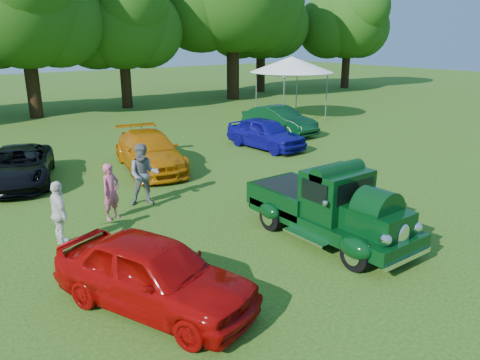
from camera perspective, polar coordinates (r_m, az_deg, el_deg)
ground at (r=11.57m, az=4.71°, el=-7.79°), size 120.00×120.00×0.00m
hero_pickup at (r=11.80m, az=10.77°, el=-3.40°), size 2.16×4.63×1.81m
red_convertible at (r=8.91m, az=-10.42°, el=-11.14°), size 3.06×4.37×1.38m
back_car_black at (r=17.62m, az=-25.40°, el=1.56°), size 3.40×4.91×1.25m
back_car_orange at (r=17.95m, az=-10.96°, el=3.46°), size 3.00×5.14×1.40m
back_car_blue at (r=21.05m, az=3.14°, el=5.72°), size 1.86×4.09×1.36m
back_car_green at (r=24.25m, az=4.79°, el=7.26°), size 1.77×4.33×1.40m
spectator_pink at (r=13.27m, az=-15.45°, el=-1.38°), size 0.68×0.57×1.57m
spectator_grey at (r=14.12m, az=-11.64°, el=0.65°), size 1.12×1.02×1.87m
spectator_white at (r=11.96m, az=-21.16°, el=-3.87°), size 0.40×0.95×1.63m
canopy_tent at (r=28.52m, az=6.31°, el=13.78°), size 5.57×5.57×3.68m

